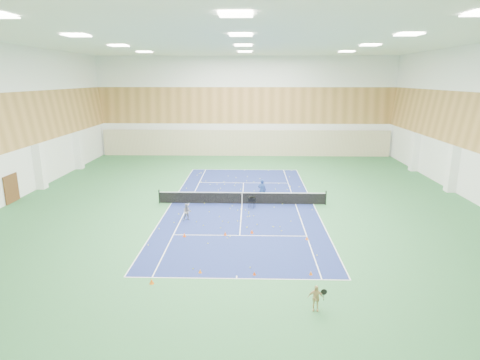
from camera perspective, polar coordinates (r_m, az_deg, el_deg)
name	(u,v)px	position (r m, az deg, el deg)	size (l,w,h in m)	color
ground	(242,204)	(30.93, 0.29, -3.43)	(40.00, 40.00, 0.00)	#2D6939
room_shell	(242,126)	(29.66, 0.31, 7.68)	(36.00, 40.00, 12.00)	white
wood_cladding	(242,98)	(29.49, 0.31, 11.55)	(36.00, 40.00, 8.00)	#AF7D41
ceiling_light_grid	(242,41)	(29.56, 0.32, 19.16)	(21.40, 25.40, 0.06)	white
court_surface	(242,204)	(30.93, 0.29, -3.42)	(10.97, 23.77, 0.01)	navy
tennis_balls_scatter	(242,203)	(30.91, 0.29, -3.35)	(10.57, 22.77, 0.07)	#CBD824
tennis_net	(242,197)	(30.76, 0.30, -2.45)	(12.80, 0.10, 1.10)	black
back_curtain	(246,143)	(49.82, 0.81, 5.27)	(35.40, 0.16, 3.20)	#C6B793
door_left_b	(11,189)	(35.80, -29.74, -1.06)	(0.08, 1.80, 2.20)	#593319
coach	(262,190)	(31.57, 3.14, -1.43)	(0.64, 0.42, 1.74)	navy
child_court	(187,212)	(27.54, -7.53, -4.54)	(0.57, 0.44, 1.17)	gray
child_apron	(316,298)	(17.59, 10.71, -16.16)	(0.67, 0.28, 1.14)	tan
ball_cart	(252,203)	(29.93, 1.71, -3.23)	(0.47, 0.47, 0.81)	black
cone_svc_a	(184,235)	(24.92, -7.92, -7.74)	(0.23, 0.23, 0.25)	#DE460B
cone_svc_b	(225,234)	(24.92, -2.12, -7.63)	(0.21, 0.21, 0.23)	#E54E0C
cone_svc_c	(252,232)	(25.22, 1.71, -7.34)	(0.22, 0.22, 0.24)	#E0410B
cone_svc_d	(307,238)	(24.60, 9.50, -8.13)	(0.20, 0.20, 0.23)	orange
cone_base_a	(152,281)	(19.91, -12.46, -13.90)	(0.23, 0.23, 0.25)	#FF640D
cone_base_b	(200,271)	(20.53, -5.69, -12.78)	(0.18, 0.18, 0.19)	orange
cone_base_c	(254,273)	(20.26, 2.07, -13.12)	(0.17, 0.17, 0.19)	#E4490C
cone_base_d	(311,273)	(20.56, 10.05, -12.90)	(0.18, 0.18, 0.20)	orange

